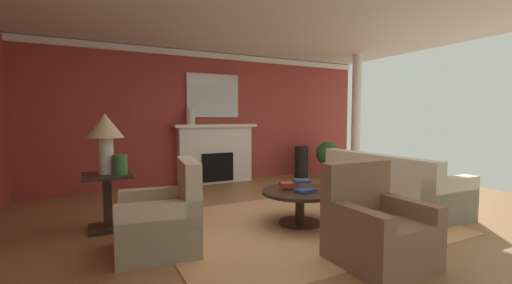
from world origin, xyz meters
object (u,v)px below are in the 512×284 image
object	(u,v)px
sofa	(389,189)
potted_plant	(328,156)
side_table	(107,198)
table_lamp	(105,132)
fireplace	(215,155)
vase_tall_corner	(301,162)
mantel_mirror	(213,96)
vase_mantel_left	(190,116)
vase_on_side_table	(120,165)
armchair_facing_fireplace	(376,231)
coffee_table	(300,199)
armchair_near_window	(163,222)

from	to	relation	value
sofa	potted_plant	size ratio (longest dim) A/B	2.53
side_table	table_lamp	world-z (taller)	table_lamp
fireplace	vase_tall_corner	distance (m)	2.05
mantel_mirror	side_table	xyz separation A→B (m)	(-2.25, -2.34, -1.47)
sofa	vase_mantel_left	size ratio (longest dim) A/B	6.42
sofa	potted_plant	distance (m)	2.76
sofa	vase_tall_corner	distance (m)	2.84
fireplace	vase_on_side_table	distance (m)	3.15
fireplace	armchair_facing_fireplace	bearing A→B (deg)	-90.22
armchair_facing_fireplace	vase_on_side_table	xyz separation A→B (m)	(-2.09, 2.12, 0.52)
fireplace	coffee_table	bearing A→B (deg)	-90.08
fireplace	armchair_facing_fireplace	size ratio (longest dim) A/B	1.89
vase_mantel_left	vase_tall_corner	bearing A→B (deg)	-5.57
sofa	vase_on_side_table	world-z (taller)	vase_on_side_table
armchair_facing_fireplace	coffee_table	size ratio (longest dim) A/B	0.95
table_lamp	armchair_facing_fireplace	bearing A→B (deg)	-44.98
armchair_facing_fireplace	coffee_table	xyz separation A→B (m)	(0.01, 1.30, 0.03)
armchair_near_window	vase_tall_corner	size ratio (longest dim) A/B	1.30
armchair_facing_fireplace	mantel_mirror	bearing A→B (deg)	89.78
fireplace	armchair_near_window	size ratio (longest dim) A/B	1.89
sofa	coffee_table	bearing A→B (deg)	-178.81
vase_tall_corner	vase_on_side_table	xyz separation A→B (m)	(-4.12, -2.04, 0.46)
sofa	coffee_table	size ratio (longest dim) A/B	2.11
fireplace	mantel_mirror	size ratio (longest dim) A/B	1.56
vase_on_side_table	fireplace	bearing A→B (deg)	48.02
armchair_facing_fireplace	vase_mantel_left	size ratio (longest dim) A/B	2.90
coffee_table	vase_mantel_left	distance (m)	3.33
armchair_near_window	mantel_mirror	bearing A→B (deg)	61.85
sofa	armchair_near_window	size ratio (longest dim) A/B	2.22
side_table	table_lamp	bearing A→B (deg)	90.00
vase_tall_corner	vase_mantel_left	distance (m)	2.78
fireplace	vase_tall_corner	bearing A→B (deg)	-8.47
coffee_table	sofa	bearing A→B (deg)	1.19
mantel_mirror	vase_on_side_table	xyz separation A→B (m)	(-2.10, -2.46, -1.04)
side_table	vase_mantel_left	size ratio (longest dim) A/B	2.13
fireplace	sofa	xyz separation A→B (m)	(1.69, -3.12, -0.29)
armchair_facing_fireplace	side_table	distance (m)	3.16
sofa	armchair_near_window	world-z (taller)	armchair_near_window
sofa	armchair_facing_fireplace	xyz separation A→B (m)	(-1.71, -1.33, 0.01)
table_lamp	vase_mantel_left	distance (m)	2.76
armchair_near_window	vase_tall_corner	distance (m)	4.79
armchair_facing_fireplace	table_lamp	xyz separation A→B (m)	(-2.24, 2.24, 0.92)
armchair_facing_fireplace	vase_mantel_left	bearing A→B (deg)	96.90
armchair_near_window	vase_tall_corner	world-z (taller)	armchair_near_window
table_lamp	vase_on_side_table	xyz separation A→B (m)	(0.15, -0.12, -0.40)
fireplace	mantel_mirror	xyz separation A→B (m)	(0.00, 0.12, 1.27)
armchair_near_window	potted_plant	size ratio (longest dim) A/B	1.14
coffee_table	side_table	bearing A→B (deg)	157.37
coffee_table	vase_mantel_left	xyz separation A→B (m)	(-0.55, 3.11, 1.08)
table_lamp	vase_on_side_table	world-z (taller)	table_lamp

